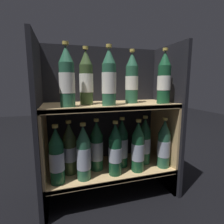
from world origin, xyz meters
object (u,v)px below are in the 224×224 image
(bottle_upper_back_0, at_px, (86,79))
(bottle_lower_back_0, at_px, (70,150))
(bottle_upper_front_2, at_px, (164,79))
(bottle_upper_front_1, at_px, (109,79))
(bottle_lower_back_3, at_px, (145,142))
(bottle_lower_front_2, at_px, (115,151))
(bottle_lower_front_4, at_px, (164,145))
(bottle_upper_back_1, at_px, (132,79))
(bottle_lower_back_2, at_px, (122,145))
(bottle_lower_front_3, at_px, (138,148))
(bottle_lower_front_0, at_px, (57,157))
(bottle_upper_front_0, at_px, (67,79))
(bottle_lower_back_1, at_px, (97,147))
(bottle_lower_front_1, at_px, (84,155))

(bottle_upper_back_0, xyz_separation_m, bottle_lower_back_0, (-0.10, 0.00, -0.37))
(bottle_upper_front_2, distance_m, bottle_upper_back_0, 0.42)
(bottle_upper_front_1, relative_size, bottle_lower_back_3, 1.00)
(bottle_lower_front_2, xyz_separation_m, bottle_lower_front_4, (0.29, 0.00, -0.00))
(bottle_upper_front_1, relative_size, bottle_lower_front_4, 1.00)
(bottle_upper_back_1, bearing_deg, bottle_lower_back_2, 180.00)
(bottle_lower_front_3, bearing_deg, bottle_upper_back_1, 97.43)
(bottle_lower_front_0, height_order, bottle_lower_back_2, same)
(bottle_upper_back_1, height_order, bottle_lower_back_0, bottle_upper_back_1)
(bottle_upper_front_0, bearing_deg, bottle_lower_back_1, 27.86)
(bottle_upper_front_1, distance_m, bottle_lower_front_0, 0.46)
(bottle_lower_front_4, bearing_deg, bottle_lower_back_0, 171.45)
(bottle_upper_back_0, bearing_deg, bottle_upper_front_0, -141.63)
(bottle_lower_back_0, bearing_deg, bottle_lower_front_3, -12.31)
(bottle_upper_back_0, relative_size, bottle_lower_back_3, 1.00)
(bottle_upper_front_0, relative_size, bottle_lower_back_2, 1.00)
(bottle_upper_front_1, height_order, bottle_upper_back_1, same)
(bottle_upper_back_0, relative_size, bottle_lower_back_0, 1.00)
(bottle_upper_back_0, height_order, bottle_lower_front_3, bottle_upper_back_0)
(bottle_lower_back_2, bearing_deg, bottle_lower_front_1, -161.20)
(bottle_upper_front_2, distance_m, bottle_lower_front_4, 0.37)
(bottle_upper_back_1, distance_m, bottle_lower_back_2, 0.38)
(bottle_lower_front_0, bearing_deg, bottle_upper_front_0, 0.00)
(bottle_lower_front_2, height_order, bottle_lower_back_1, same)
(bottle_lower_front_1, height_order, bottle_lower_back_0, same)
(bottle_upper_back_1, relative_size, bottle_lower_back_2, 1.00)
(bottle_upper_front_1, distance_m, bottle_upper_front_2, 0.31)
(bottle_lower_front_4, xyz_separation_m, bottle_lower_back_0, (-0.53, 0.08, 0.00))
(bottle_upper_back_1, distance_m, bottle_lower_back_0, 0.51)
(bottle_upper_front_0, relative_size, bottle_lower_back_1, 1.00)
(bottle_lower_front_3, xyz_separation_m, bottle_lower_back_3, (0.08, 0.08, 0.00))
(bottle_lower_front_2, xyz_separation_m, bottle_lower_back_1, (-0.08, 0.08, -0.00))
(bottle_lower_front_2, relative_size, bottle_lower_front_3, 1.00)
(bottle_lower_back_3, bearing_deg, bottle_lower_back_2, 180.00)
(bottle_lower_front_4, xyz_separation_m, bottle_lower_back_1, (-0.38, 0.08, -0.00))
(bottle_lower_front_0, distance_m, bottle_lower_back_2, 0.37)
(bottle_lower_back_2, height_order, bottle_lower_back_3, same)
(bottle_upper_back_1, height_order, bottle_lower_back_1, bottle_upper_back_1)
(bottle_lower_front_4, bearing_deg, bottle_upper_back_0, 169.53)
(bottle_lower_front_3, height_order, bottle_lower_back_3, same)
(bottle_lower_front_4, bearing_deg, bottle_lower_front_3, 180.00)
(bottle_lower_front_0, distance_m, bottle_lower_back_1, 0.23)
(bottle_upper_front_0, distance_m, bottle_lower_front_4, 0.65)
(bottle_lower_front_2, bearing_deg, bottle_lower_front_4, 0.00)
(bottle_upper_front_2, bearing_deg, bottle_lower_front_2, 180.00)
(bottle_lower_front_1, bearing_deg, bottle_lower_back_2, 18.80)
(bottle_lower_front_2, bearing_deg, bottle_upper_front_2, 0.00)
(bottle_upper_back_1, xyz_separation_m, bottle_lower_front_1, (-0.29, -0.08, -0.38))
(bottle_upper_front_1, height_order, bottle_lower_front_2, bottle_upper_front_1)
(bottle_upper_back_0, distance_m, bottle_lower_back_1, 0.38)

